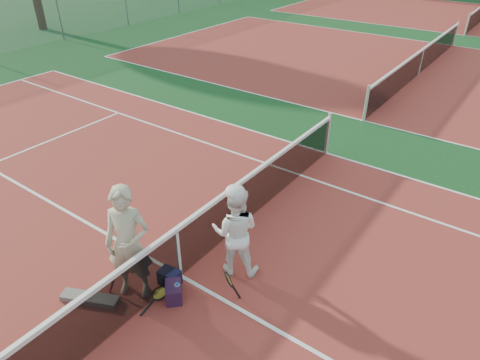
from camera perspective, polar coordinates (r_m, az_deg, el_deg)
name	(u,v)px	position (r m, az deg, el deg)	size (l,w,h in m)	color
ground	(180,276)	(7.47, -7.94, -12.54)	(130.00, 130.00, 0.00)	#103D19
court_main	(180,276)	(7.47, -7.94, -12.53)	(23.77, 10.97, 0.01)	maroon
court_far_a	(418,74)	(18.39, 22.66, 12.86)	(23.77, 10.97, 0.01)	maroon
net_main	(178,253)	(7.13, -8.24, -9.59)	(0.10, 10.98, 1.02)	black
net_far_a	(421,61)	(18.26, 22.99, 14.35)	(0.10, 10.98, 1.02)	black
fence_left	(16,14)	(22.80, -27.66, 18.97)	(54.50, 0.06, 3.00)	slate
player_a	(128,244)	(6.71, -14.65, -8.20)	(0.72, 0.47, 1.97)	#BEB493
player_b	(235,232)	(6.99, -0.61, -6.92)	(0.79, 0.62, 1.63)	white
racket_red	(118,277)	(7.23, -15.91, -12.38)	(0.25, 0.27, 0.57)	maroon
racket_black_held	(229,287)	(6.83, -1.51, -14.06)	(0.26, 0.27, 0.57)	black
racket_spare	(159,294)	(7.17, -10.69, -14.72)	(0.60, 0.27, 0.09)	black
sports_bag_navy	(170,277)	(7.27, -9.36, -12.69)	(0.34, 0.24, 0.27)	black
sports_bag_purple	(174,292)	(7.02, -8.83, -14.55)	(0.36, 0.25, 0.29)	black
net_cover_canvas	(90,298)	(7.37, -19.38, -14.67)	(0.93, 0.22, 0.10)	#625C58
water_bottle	(178,292)	(7.01, -8.31, -14.51)	(0.09, 0.09, 0.30)	#C9E1FF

